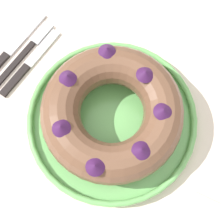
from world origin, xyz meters
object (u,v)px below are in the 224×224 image
Objects in this scene: bundt_cake at (112,112)px; cake_knife at (27,67)px; serving_knife at (6,55)px; serving_dish at (112,120)px; fork at (25,52)px.

bundt_cake reaches higher than cake_knife.
serving_knife is at bearing -177.59° from bundt_cake.
cake_knife is at bearing -178.28° from serving_dish.
serving_dish reaches higher than serving_knife.
serving_dish is at bearing 104.28° from bundt_cake.
fork is at bearing 175.45° from serving_dish.
cake_knife is at bearing -49.51° from fork.
bundt_cake is 0.26m from fork.
bundt_cake is 1.19× the size of serving_knife.
serving_knife is 0.06m from cake_knife.
fork is at bearing 48.52° from serving_knife.
fork is 1.08× the size of cake_knife.
serving_dish is at bearing 4.07° from serving_knife.
cake_knife is (0.06, 0.01, -0.00)m from serving_knife.
cake_knife reaches higher than fork.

